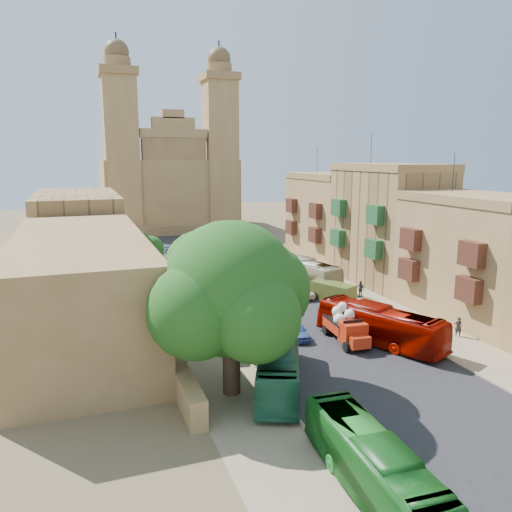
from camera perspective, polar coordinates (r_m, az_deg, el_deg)
ground at (r=33.20m, az=15.87°, el=-15.20°), size 260.00×260.00×0.00m
road_surface at (r=58.62m, az=-1.32°, el=-3.11°), size 14.00×140.00×0.01m
sidewalk_east at (r=62.18m, az=7.02°, el=-2.36°), size 5.00×140.00×0.01m
sidewalk_west at (r=56.45m, az=-10.53°, el=-3.87°), size 5.00×140.00×0.01m
kerb_east at (r=61.10m, az=4.93°, el=-2.50°), size 0.25×140.00×0.12m
kerb_west at (r=56.86m, az=-8.04°, el=-3.62°), size 0.25×140.00×0.12m
townhouse_b at (r=49.40m, az=23.97°, el=-0.10°), size 9.00×14.00×14.90m
townhouse_c at (r=59.95m, az=14.87°, el=3.56°), size 9.00×14.00×17.40m
townhouse_d at (r=71.91m, az=8.53°, el=4.43°), size 9.00×14.00×15.90m
west_wall at (r=46.29m, az=-12.23°, el=-6.16°), size 1.00×40.00×1.80m
west_building_low at (r=43.16m, az=-19.31°, el=-3.27°), size 10.00×28.00×8.40m
west_building_mid at (r=68.57m, az=-19.63°, el=2.60°), size 10.00×22.00×10.00m
church at (r=104.18m, az=-9.91°, el=8.33°), size 28.00×22.50×36.30m
ficus_tree at (r=30.27m, az=-2.73°, el=-4.28°), size 10.92×10.04×10.92m
street_tree_a at (r=38.41m, az=-7.06°, el=-5.71°), size 3.31×3.31×5.08m
street_tree_b at (r=49.82m, az=-10.11°, el=-1.91°), size 3.26×3.26×5.01m
street_tree_c at (r=61.41m, az=-12.02°, el=0.67°), size 3.43×3.43×5.28m
street_tree_d at (r=73.27m, az=-13.29°, el=1.79°), size 2.80×2.80×4.31m
red_truck at (r=40.70m, az=10.29°, el=-7.86°), size 2.43×5.40×3.08m
olive_pickup at (r=51.93m, az=8.81°, el=-4.11°), size 3.64×4.91×1.86m
bus_green_south at (r=24.12m, az=13.13°, el=-22.20°), size 2.79×9.95×2.74m
bus_green_north at (r=32.88m, az=2.63°, el=-12.18°), size 6.52×10.75×2.96m
bus_red_east at (r=40.89m, az=13.99°, el=-7.68°), size 6.64×10.98×3.03m
bus_cream_east at (r=58.01m, az=5.69°, el=-1.78°), size 4.36×11.17×3.03m
car_blue_a at (r=41.32m, az=4.63°, el=-8.45°), size 1.85×3.89×1.29m
car_white_a at (r=55.37m, az=-4.80°, el=-3.38°), size 2.63×3.80×1.19m
car_cream at (r=52.84m, az=5.18°, el=-4.17°), size 1.93×3.95×1.08m
car_dkblue at (r=74.11m, az=-8.98°, el=0.33°), size 3.46×5.06×1.36m
car_white_b at (r=72.69m, az=-3.83°, el=0.21°), size 2.22×4.07×1.31m
car_blue_b at (r=76.75m, az=-8.25°, el=0.71°), size 2.86×4.17×1.30m
pedestrian_a at (r=44.65m, az=22.11°, el=-7.50°), size 0.71×0.60×1.66m
pedestrian_c at (r=53.71m, az=11.84°, el=-3.71°), size 0.67×1.13×1.81m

